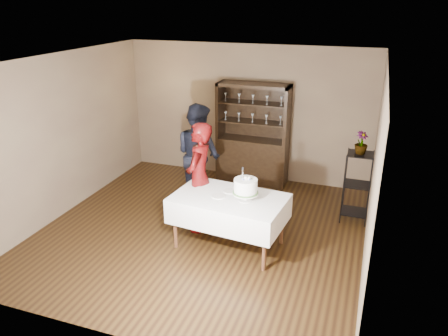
{
  "coord_description": "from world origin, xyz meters",
  "views": [
    {
      "loc": [
        2.38,
        -5.73,
        3.53
      ],
      "look_at": [
        0.35,
        0.1,
        1.1
      ],
      "focal_mm": 35.0,
      "sensor_mm": 36.0,
      "label": 1
    }
  ],
  "objects_px": {
    "cake_table": "(229,209)",
    "woman": "(199,178)",
    "china_hutch": "(252,150)",
    "man": "(199,154)",
    "cake": "(246,187)",
    "plant_etagere": "(357,184)",
    "potted_plant": "(361,143)"
  },
  "relations": [
    {
      "from": "china_hutch",
      "to": "potted_plant",
      "type": "xyz_separation_m",
      "value": [
        2.07,
        -1.06,
        0.7
      ]
    },
    {
      "from": "man",
      "to": "cake",
      "type": "xyz_separation_m",
      "value": [
        1.25,
        -1.3,
        0.1
      ]
    },
    {
      "from": "man",
      "to": "cake",
      "type": "height_order",
      "value": "man"
    },
    {
      "from": "woman",
      "to": "man",
      "type": "height_order",
      "value": "man"
    },
    {
      "from": "plant_etagere",
      "to": "potted_plant",
      "type": "height_order",
      "value": "potted_plant"
    },
    {
      "from": "cake",
      "to": "woman",
      "type": "bearing_deg",
      "value": 155.8
    },
    {
      "from": "woman",
      "to": "man",
      "type": "relative_size",
      "value": 0.97
    },
    {
      "from": "china_hutch",
      "to": "woman",
      "type": "relative_size",
      "value": 1.12
    },
    {
      "from": "plant_etagere",
      "to": "man",
      "type": "distance_m",
      "value": 2.74
    },
    {
      "from": "plant_etagere",
      "to": "potted_plant",
      "type": "relative_size",
      "value": 3.3
    },
    {
      "from": "plant_etagere",
      "to": "man",
      "type": "bearing_deg",
      "value": -175.69
    },
    {
      "from": "china_hutch",
      "to": "woman",
      "type": "height_order",
      "value": "china_hutch"
    },
    {
      "from": "cake_table",
      "to": "woman",
      "type": "distance_m",
      "value": 0.76
    },
    {
      "from": "plant_etagere",
      "to": "cake",
      "type": "xyz_separation_m",
      "value": [
        -1.47,
        -1.51,
        0.37
      ]
    },
    {
      "from": "china_hutch",
      "to": "plant_etagere",
      "type": "distance_m",
      "value": 2.33
    },
    {
      "from": "woman",
      "to": "potted_plant",
      "type": "bearing_deg",
      "value": 113.09
    },
    {
      "from": "cake",
      "to": "plant_etagere",
      "type": "bearing_deg",
      "value": 45.8
    },
    {
      "from": "china_hutch",
      "to": "cake",
      "type": "relative_size",
      "value": 3.89
    },
    {
      "from": "man",
      "to": "potted_plant",
      "type": "distance_m",
      "value": 2.76
    },
    {
      "from": "man",
      "to": "potted_plant",
      "type": "height_order",
      "value": "man"
    },
    {
      "from": "cake_table",
      "to": "woman",
      "type": "height_order",
      "value": "woman"
    },
    {
      "from": "china_hutch",
      "to": "cake_table",
      "type": "distance_m",
      "value": 2.55
    },
    {
      "from": "china_hutch",
      "to": "cake",
      "type": "bearing_deg",
      "value": -76.57
    },
    {
      "from": "cake_table",
      "to": "woman",
      "type": "xyz_separation_m",
      "value": [
        -0.61,
        0.36,
        0.27
      ]
    },
    {
      "from": "cake_table",
      "to": "potted_plant",
      "type": "distance_m",
      "value": 2.38
    },
    {
      "from": "china_hutch",
      "to": "woman",
      "type": "xyz_separation_m",
      "value": [
        -0.26,
        -2.17,
        0.23
      ]
    },
    {
      "from": "cake",
      "to": "potted_plant",
      "type": "xyz_separation_m",
      "value": [
        1.46,
        1.51,
        0.35
      ]
    },
    {
      "from": "cake",
      "to": "china_hutch",
      "type": "bearing_deg",
      "value": 103.43
    },
    {
      "from": "plant_etagere",
      "to": "woman",
      "type": "xyz_separation_m",
      "value": [
        -2.34,
        -1.12,
        0.24
      ]
    },
    {
      "from": "china_hutch",
      "to": "potted_plant",
      "type": "distance_m",
      "value": 2.43
    },
    {
      "from": "plant_etagere",
      "to": "china_hutch",
      "type": "bearing_deg",
      "value": 153.17
    },
    {
      "from": "cake_table",
      "to": "cake",
      "type": "xyz_separation_m",
      "value": [
        0.26,
        -0.03,
        0.4
      ]
    }
  ]
}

